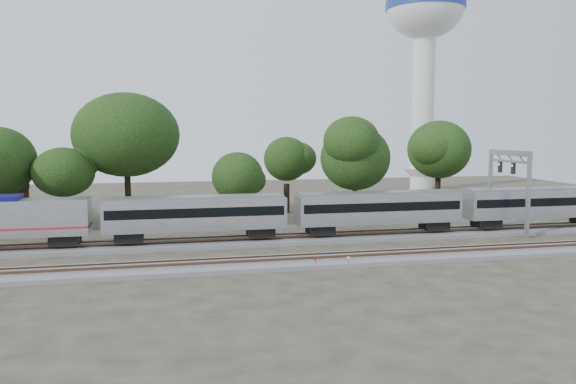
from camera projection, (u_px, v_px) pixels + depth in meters
name	position (u px, v px, depth m)	size (l,w,h in m)	color
ground	(252.00, 256.00, 51.93)	(160.00, 160.00, 0.00)	#383328
track_far	(244.00, 241.00, 57.73)	(160.00, 5.00, 0.73)	slate
track_near	(260.00, 264.00, 48.02)	(160.00, 5.00, 0.73)	slate
train	(539.00, 203.00, 64.74)	(133.03, 3.24, 4.78)	silver
switch_stand_red	(316.00, 261.00, 47.31)	(0.30, 0.12, 0.96)	#512D19
switch_stand_white	(348.00, 260.00, 47.48)	(0.31, 0.07, 0.97)	#512D19
switch_lever	(350.00, 265.00, 47.83)	(0.50, 0.30, 0.30)	#512D19
water_tower	(425.00, 29.00, 107.43)	(15.08, 15.08, 41.75)	silver
signal_gantry	(509.00, 173.00, 63.49)	(0.65, 7.71, 9.37)	gray
tree_2	(64.00, 172.00, 65.41)	(6.85, 6.85, 9.66)	black
tree_3	(126.00, 135.00, 69.56)	(11.23, 11.23, 15.83)	black
tree_4	(238.00, 177.00, 66.98)	(6.20, 6.20, 8.74)	black
tree_5	(287.00, 159.00, 78.83)	(7.75, 7.75, 10.92)	black
tree_6	(355.00, 158.00, 70.01)	(8.31, 8.31, 11.71)	black
tree_7	(439.00, 150.00, 83.51)	(8.94, 8.94, 12.60)	black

